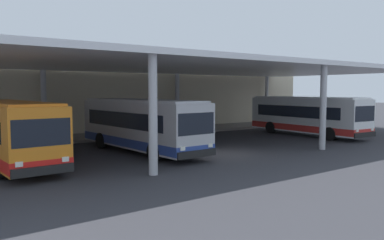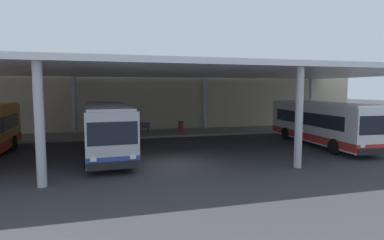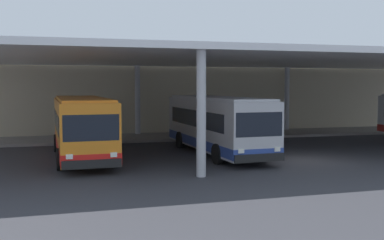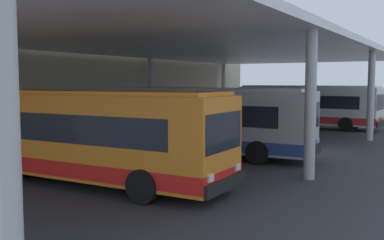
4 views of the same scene
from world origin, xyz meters
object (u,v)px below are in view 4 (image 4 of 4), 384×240
object	(u,v)px
bus_middle_bay	(307,106)
bench_waiting	(109,126)
bus_second_bay	(202,120)
trash_bin	(150,122)
bus_nearest_bay	(86,135)

from	to	relation	value
bus_middle_bay	bench_waiting	world-z (taller)	bus_middle_bay
bus_second_bay	trash_bin	bearing A→B (deg)	50.35
bus_middle_bay	trash_bin	distance (m)	12.12
bench_waiting	trash_bin	size ratio (longest dim) A/B	1.84
trash_bin	bench_waiting	bearing A→B (deg)	174.13
bus_nearest_bay	bus_second_bay	world-z (taller)	same
bus_second_bay	trash_bin	xyz separation A→B (m)	(6.63, 7.99, -0.98)
bus_second_bay	trash_bin	size ratio (longest dim) A/B	10.84
bus_nearest_bay	bench_waiting	bearing A→B (deg)	38.01
bus_second_bay	trash_bin	distance (m)	10.43
bus_middle_bay	trash_bin	xyz separation A→B (m)	(-8.56, 8.53, -0.98)
bus_middle_bay	bench_waiting	bearing A→B (deg)	144.02
bench_waiting	bus_second_bay	bearing A→B (deg)	-109.15
bus_nearest_bay	bench_waiting	world-z (taller)	bus_nearest_bay
bus_middle_bay	bus_nearest_bay	bearing A→B (deg)	177.55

